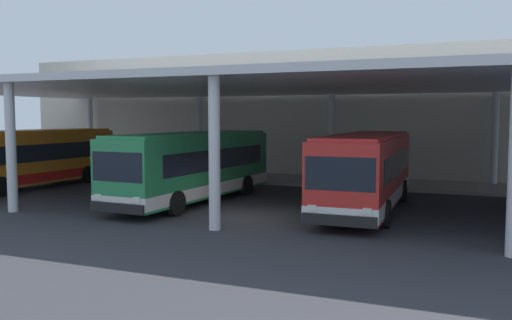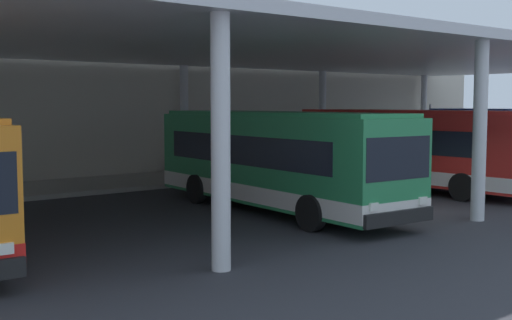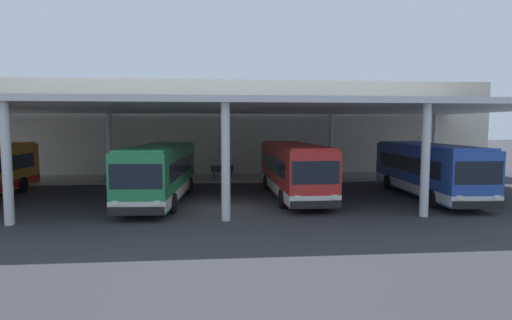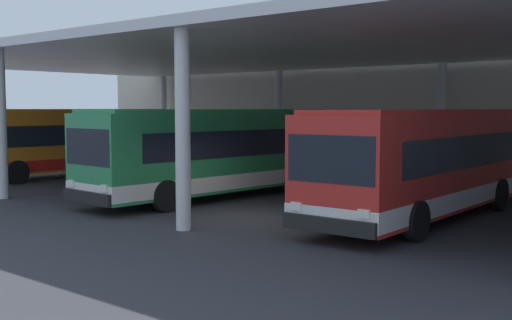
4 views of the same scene
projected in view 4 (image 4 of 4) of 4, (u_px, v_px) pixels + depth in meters
ground_plane at (245, 218)px, 18.89m from camera, size 200.00×200.00×0.00m
platform_kerb at (422, 180)px, 27.88m from camera, size 42.00×4.50×0.18m
station_building_facade at (455, 89)px, 30.04m from camera, size 48.00×1.60×8.17m
canopy_shelter at (347, 49)px, 22.68m from camera, size 40.00×17.00×5.55m
bus_nearest_bay at (67, 141)px, 30.44m from camera, size 2.92×10.59×3.17m
bus_second_bay at (215, 152)px, 22.94m from camera, size 3.15×10.66×3.17m
bus_middle_bay at (425, 162)px, 18.62m from camera, size 2.89×10.58×3.17m
bench_waiting at (421, 167)px, 27.94m from camera, size 1.80×0.45×0.92m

